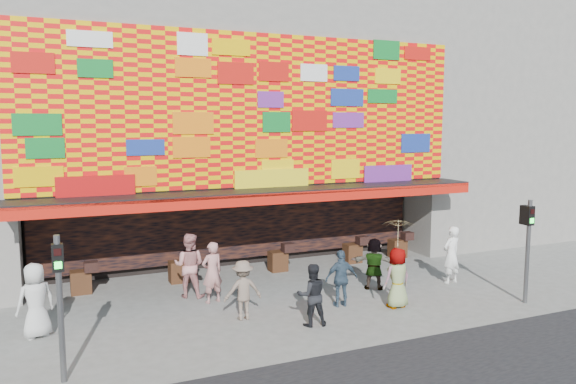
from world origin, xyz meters
name	(u,v)px	position (x,y,z in m)	size (l,w,h in m)	color
ground	(309,316)	(0.00, 0.00, 0.00)	(90.00, 90.00, 0.00)	slate
shop_building	(219,121)	(0.00, 8.18, 5.23)	(15.20, 9.40, 10.00)	gray
neighbor_right	(482,105)	(13.00, 8.00, 6.00)	(11.00, 8.00, 12.00)	gray
signal_left	(59,292)	(-6.20, -1.50, 1.86)	(0.22, 0.20, 3.00)	#59595B
signal_right	(528,240)	(6.20, -1.50, 1.86)	(0.22, 0.20, 3.00)	#59595B
ped_a	(36,300)	(-6.70, 1.30, 0.92)	(0.90, 0.58, 1.84)	silver
ped_b	(212,272)	(-2.07, 2.16, 0.89)	(0.65, 0.43, 1.78)	tan
ped_c	(312,295)	(-0.25, -0.66, 0.81)	(0.78, 0.61, 1.61)	black
ped_d	(243,290)	(-1.71, 0.48, 0.79)	(1.02, 0.59, 1.58)	#796758
ped_e	(341,278)	(1.18, 0.37, 0.81)	(0.95, 0.39, 1.62)	#35495D
ped_f	(374,264)	(2.92, 1.41, 0.81)	(1.50, 0.48, 1.62)	gray
ped_g	(397,278)	(2.57, -0.35, 0.85)	(0.83, 0.54, 1.70)	gray
ped_h	(451,255)	(5.57, 1.00, 0.93)	(0.68, 0.45, 1.86)	white
ped_i	(189,265)	(-2.54, 2.95, 0.96)	(0.93, 0.73, 1.92)	#D48B89
parasol	(398,234)	(2.57, -0.35, 2.11)	(0.98, 1.00, 1.76)	#D6C287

